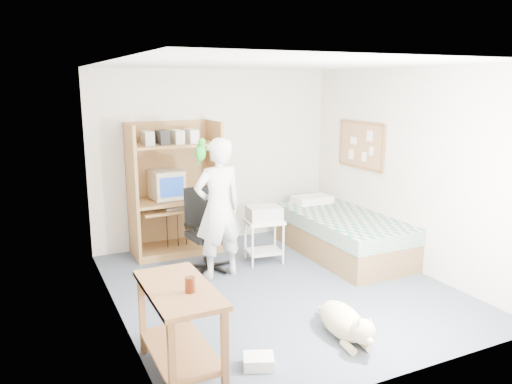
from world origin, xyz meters
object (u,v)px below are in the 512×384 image
person (218,208)px  dog (345,322)px  computer_hutch (175,194)px  office_chair (206,241)px  printer_cart (264,234)px  bed (342,234)px  side_desk (180,317)px

person → dog: size_ratio=1.75×
computer_hutch → dog: bearing=-77.4°
office_chair → printer_cart: size_ratio=1.79×
bed → computer_hutch: bearing=150.7°
side_desk → computer_hutch: bearing=73.9°
bed → printer_cart: (-1.09, 0.21, 0.09)m
office_chair → dog: bearing=-82.9°
side_desk → dog: bearing=-3.8°
side_desk → dog: 1.57m
side_desk → bed: bearing=32.5°
bed → side_desk: bearing=-147.5°
printer_cart → dog: bearing=-88.3°
person → dog: 2.10m
bed → person: size_ratio=1.19×
office_chair → printer_cart: office_chair is taller
computer_hutch → bed: computer_hutch is taller
side_desk → printer_cart: size_ratio=1.76×
person → printer_cart: (0.71, 0.20, -0.47)m
side_desk → person: person is taller
printer_cart → side_desk: bearing=-123.1°
side_desk → dog: (1.53, -0.10, -0.34)m
person → side_desk: bearing=53.7°
bed → dog: bearing=-124.5°
bed → dog: size_ratio=2.09×
computer_hutch → printer_cart: bearing=-45.0°
printer_cart → computer_hutch: bearing=143.0°
bed → office_chair: (-1.85, 0.32, 0.08)m
side_desk → printer_cart: bearing=48.9°
bed → printer_cart: bearing=169.1°
computer_hutch → office_chair: size_ratio=1.77×
bed → office_chair: office_chair is taller
person → printer_cart: 0.87m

